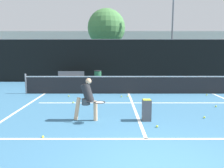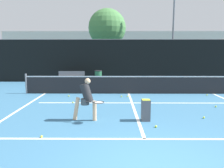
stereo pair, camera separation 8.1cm
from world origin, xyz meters
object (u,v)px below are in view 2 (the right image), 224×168
(courtside_bench, at_px, (71,77))
(ball_hopper, at_px, (146,110))
(trash_bin, at_px, (98,77))
(player_practicing, at_px, (86,98))
(parked_car, at_px, (152,69))

(courtside_bench, bearing_deg, ball_hopper, -63.87)
(ball_hopper, distance_m, trash_bin, 8.30)
(courtside_bench, height_order, trash_bin, trash_bin)
(player_practicing, height_order, trash_bin, player_practicing)
(ball_hopper, height_order, trash_bin, trash_bin)
(player_practicing, relative_size, parked_car, 0.33)
(trash_bin, distance_m, parked_car, 6.89)
(courtside_bench, relative_size, parked_car, 0.43)
(ball_hopper, bearing_deg, parked_car, 79.47)
(ball_hopper, height_order, parked_car, parked_car)
(player_practicing, xyz_separation_m, ball_hopper, (1.95, -0.02, -0.39))
(player_practicing, xyz_separation_m, trash_bin, (-0.17, 8.00, -0.30))
(player_practicing, distance_m, ball_hopper, 1.99)
(player_practicing, xyz_separation_m, courtside_bench, (-2.04, 8.02, -0.29))
(trash_bin, height_order, parked_car, parked_car)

